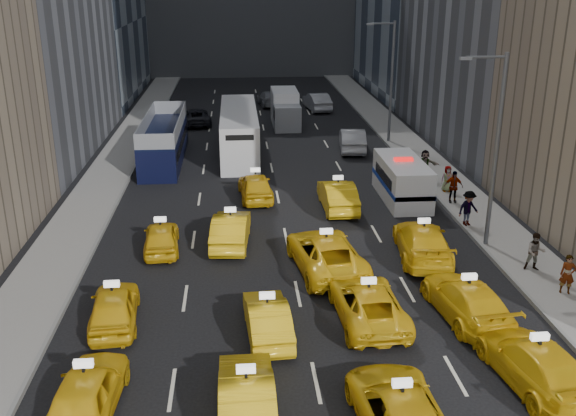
# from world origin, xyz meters

# --- Properties ---
(sidewalk_west) EXTENTS (3.00, 90.00, 0.15)m
(sidewalk_west) POSITION_xyz_m (-10.50, 25.00, 0.07)
(sidewalk_west) COLOR gray
(sidewalk_west) RESTS_ON ground
(sidewalk_east) EXTENTS (3.00, 90.00, 0.15)m
(sidewalk_east) POSITION_xyz_m (10.50, 25.00, 0.07)
(sidewalk_east) COLOR gray
(sidewalk_east) RESTS_ON ground
(curb_west) EXTENTS (0.15, 90.00, 0.18)m
(curb_west) POSITION_xyz_m (-9.05, 25.00, 0.09)
(curb_west) COLOR slate
(curb_west) RESTS_ON ground
(curb_east) EXTENTS (0.15, 90.00, 0.18)m
(curb_east) POSITION_xyz_m (9.05, 25.00, 0.09)
(curb_east) COLOR slate
(curb_east) RESTS_ON ground
(streetlight_near) EXTENTS (2.15, 0.22, 9.00)m
(streetlight_near) POSITION_xyz_m (9.18, 12.00, 4.92)
(streetlight_near) COLOR #595B60
(streetlight_near) RESTS_ON ground
(streetlight_far) EXTENTS (2.15, 0.22, 9.00)m
(streetlight_far) POSITION_xyz_m (9.18, 32.00, 4.92)
(streetlight_far) COLOR #595B60
(streetlight_far) RESTS_ON ground
(taxi_4) EXTENTS (2.02, 4.46, 1.49)m
(taxi_4) POSITION_xyz_m (-6.80, 1.03, 0.74)
(taxi_4) COLOR yellow
(taxi_4) RESTS_ON ground
(taxi_5) EXTENTS (1.64, 4.56, 1.49)m
(taxi_5) POSITION_xyz_m (-2.21, 0.37, 0.75)
(taxi_5) COLOR yellow
(taxi_5) RESTS_ON ground
(taxi_6) EXTENTS (2.64, 5.15, 1.39)m
(taxi_6) POSITION_xyz_m (2.04, -0.49, 0.69)
(taxi_6) COLOR yellow
(taxi_6) RESTS_ON ground
(taxi_7) EXTENTS (2.71, 5.30, 1.47)m
(taxi_7) POSITION_xyz_m (6.78, 1.37, 0.74)
(taxi_7) COLOR yellow
(taxi_7) RESTS_ON ground
(taxi_8) EXTENTS (2.03, 4.29, 1.42)m
(taxi_8) POSITION_xyz_m (-6.91, 6.18, 0.71)
(taxi_8) COLOR yellow
(taxi_8) RESTS_ON ground
(taxi_9) EXTENTS (1.72, 4.21, 1.36)m
(taxi_9) POSITION_xyz_m (-1.38, 4.95, 0.68)
(taxi_9) COLOR yellow
(taxi_9) RESTS_ON ground
(taxi_10) EXTENTS (2.52, 5.10, 1.39)m
(taxi_10) POSITION_xyz_m (2.37, 5.72, 0.70)
(taxi_10) COLOR yellow
(taxi_10) RESTS_ON ground
(taxi_11) EXTENTS (2.58, 5.25, 1.47)m
(taxi_11) POSITION_xyz_m (6.07, 5.59, 0.73)
(taxi_11) COLOR yellow
(taxi_11) RESTS_ON ground
(taxi_12) EXTENTS (1.85, 4.02, 1.34)m
(taxi_12) POSITION_xyz_m (-5.87, 12.80, 0.67)
(taxi_12) COLOR yellow
(taxi_12) RESTS_ON ground
(taxi_13) EXTENTS (2.00, 4.76, 1.53)m
(taxi_13) POSITION_xyz_m (-2.67, 13.29, 0.77)
(taxi_13) COLOR yellow
(taxi_13) RESTS_ON ground
(taxi_14) EXTENTS (3.34, 6.00, 1.59)m
(taxi_14) POSITION_xyz_m (1.42, 10.12, 0.79)
(taxi_14) COLOR yellow
(taxi_14) RESTS_ON ground
(taxi_15) EXTENTS (2.81, 5.61, 1.56)m
(taxi_15) POSITION_xyz_m (5.95, 11.05, 0.78)
(taxi_15) COLOR yellow
(taxi_15) RESTS_ON ground
(taxi_16) EXTENTS (2.10, 4.54, 1.51)m
(taxi_16) POSITION_xyz_m (-1.27, 19.79, 0.75)
(taxi_16) COLOR yellow
(taxi_16) RESTS_ON ground
(taxi_17) EXTENTS (1.72, 4.80, 1.57)m
(taxi_17) POSITION_xyz_m (3.13, 17.73, 0.79)
(taxi_17) COLOR yellow
(taxi_17) RESTS_ON ground
(nypd_van) EXTENTS (2.77, 5.91, 2.46)m
(nypd_van) POSITION_xyz_m (7.02, 19.01, 1.11)
(nypd_van) COLOR silver
(nypd_van) RESTS_ON ground
(double_decker) EXTENTS (3.14, 10.81, 3.10)m
(double_decker) POSITION_xyz_m (-7.21, 28.33, 1.54)
(double_decker) COLOR black
(double_decker) RESTS_ON ground
(city_bus) EXTENTS (3.27, 12.25, 3.13)m
(city_bus) POSITION_xyz_m (-2.08, 30.05, 1.55)
(city_bus) COLOR silver
(city_bus) RESTS_ON ground
(box_truck) EXTENTS (2.29, 6.33, 2.87)m
(box_truck) POSITION_xyz_m (1.93, 38.82, 1.41)
(box_truck) COLOR white
(box_truck) RESTS_ON ground
(misc_car_0) EXTENTS (2.29, 5.12, 1.63)m
(misc_car_0) POSITION_xyz_m (6.12, 29.93, 0.82)
(misc_car_0) COLOR #96979D
(misc_car_0) RESTS_ON ground
(misc_car_1) EXTENTS (2.93, 5.21, 1.37)m
(misc_car_1) POSITION_xyz_m (-5.70, 39.62, 0.69)
(misc_car_1) COLOR black
(misc_car_1) RESTS_ON ground
(misc_car_2) EXTENTS (2.60, 5.14, 1.43)m
(misc_car_2) POSITION_xyz_m (1.06, 47.54, 0.71)
(misc_car_2) COLOR gray
(misc_car_2) RESTS_ON ground
(misc_car_3) EXTENTS (1.75, 4.03, 1.35)m
(misc_car_3) POSITION_xyz_m (-1.28, 44.99, 0.68)
(misc_car_3) COLOR black
(misc_car_3) RESTS_ON ground
(misc_car_4) EXTENTS (2.37, 5.18, 1.65)m
(misc_car_4) POSITION_xyz_m (5.41, 44.90, 0.82)
(misc_car_4) COLOR #97999E
(misc_car_4) RESTS_ON ground
(pedestrian_0) EXTENTS (0.68, 0.56, 1.62)m
(pedestrian_0) POSITION_xyz_m (10.61, 6.92, 0.96)
(pedestrian_0) COLOR gray
(pedestrian_0) RESTS_ON sidewalk_east
(pedestrian_1) EXTENTS (0.89, 0.62, 1.68)m
(pedestrian_1) POSITION_xyz_m (10.28, 9.07, 0.99)
(pedestrian_1) COLOR gray
(pedestrian_1) RESTS_ON sidewalk_east
(pedestrian_2) EXTENTS (1.27, 0.87, 1.82)m
(pedestrian_2) POSITION_xyz_m (9.23, 14.39, 1.06)
(pedestrian_2) COLOR gray
(pedestrian_2) RESTS_ON sidewalk_east
(pedestrian_3) EXTENTS (1.10, 0.58, 1.81)m
(pedestrian_3) POSITION_xyz_m (9.62, 17.88, 1.05)
(pedestrian_3) COLOR gray
(pedestrian_3) RESTS_ON sidewalk_east
(pedestrian_4) EXTENTS (0.76, 0.44, 1.53)m
(pedestrian_4) POSITION_xyz_m (9.91, 19.81, 0.91)
(pedestrian_4) COLOR gray
(pedestrian_4) RESTS_ON sidewalk_east
(pedestrian_5) EXTENTS (1.75, 0.59, 1.86)m
(pedestrian_5) POSITION_xyz_m (9.24, 22.18, 1.08)
(pedestrian_5) COLOR gray
(pedestrian_5) RESTS_ON sidewalk_east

